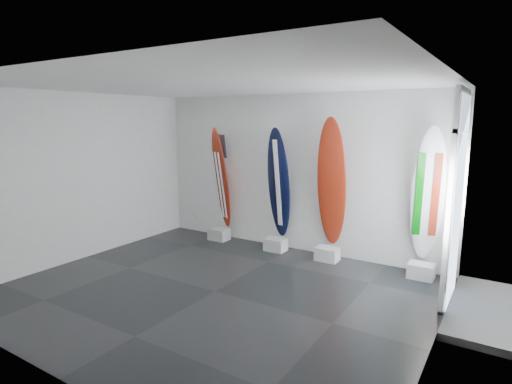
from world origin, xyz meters
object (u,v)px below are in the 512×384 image
Objects in this scene: surfboard_navy at (279,184)px; surfboard_swiss at (332,183)px; surfboard_italy at (428,195)px; surfboard_usa at (221,178)px.

surfboard_swiss is at bearing 4.72° from surfboard_navy.
surfboard_italy is (2.69, 0.00, 0.03)m from surfboard_navy.
surfboard_usa is 1.00× the size of surfboard_navy.
surfboard_italy is (1.61, 0.00, -0.07)m from surfboard_swiss.
surfboard_italy is at bearing 21.62° from surfboard_usa.
surfboard_swiss reaches higher than surfboard_italy.
surfboard_swiss reaches higher than surfboard_usa.
surfboard_italy reaches higher than surfboard_usa.
surfboard_swiss is 1.06× the size of surfboard_italy.
surfboard_swiss is at bearing 163.65° from surfboard_italy.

